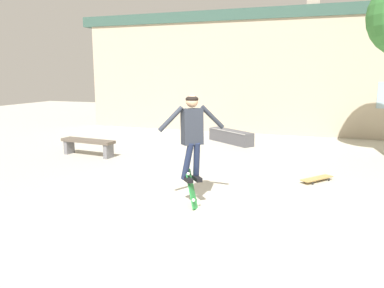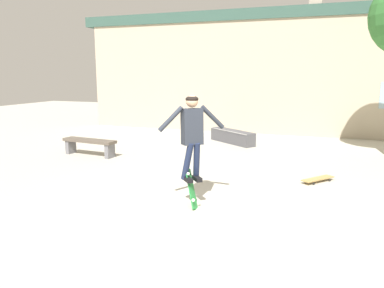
{
  "view_description": "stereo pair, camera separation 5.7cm",
  "coord_description": "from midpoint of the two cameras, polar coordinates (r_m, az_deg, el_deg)",
  "views": [
    {
      "loc": [
        1.76,
        -5.79,
        2.28
      ],
      "look_at": [
        -0.35,
        0.19,
        1.08
      ],
      "focal_mm": 35.0,
      "sensor_mm": 36.0,
      "label": 1
    },
    {
      "loc": [
        1.81,
        -5.77,
        2.28
      ],
      "look_at": [
        -0.35,
        0.19,
        1.08
      ],
      "focal_mm": 35.0,
      "sensor_mm": 36.0,
      "label": 2
    }
  ],
  "objects": [
    {
      "name": "building_backdrop",
      "position": [
        14.53,
        12.62,
        10.93
      ],
      "size": [
        16.37,
        0.52,
        5.57
      ],
      "color": "#B7A88E",
      "rests_on": "ground_plane"
    },
    {
      "name": "skateboard_resting",
      "position": [
        8.46,
        18.3,
        -5.0
      ],
      "size": [
        0.68,
        0.78,
        0.08
      ],
      "rotation": [
        0.0,
        0.0,
        0.9
      ],
      "color": "#AD894C",
      "rests_on": "ground_plane"
    },
    {
      "name": "skater",
      "position": [
        6.41,
        -0.25,
        2.08
      ],
      "size": [
        0.97,
        0.84,
        1.49
      ],
      "rotation": [
        0.0,
        0.0,
        -0.87
      ],
      "color": "#282D38"
    },
    {
      "name": "skate_ledge",
      "position": [
        12.49,
        5.78,
        1.15
      ],
      "size": [
        1.74,
        1.46,
        0.43
      ],
      "rotation": [
        0.0,
        0.0,
        -0.65
      ],
      "color": "#4C4C51",
      "rests_on": "ground_plane"
    },
    {
      "name": "park_bench",
      "position": [
        10.87,
        -15.72,
        0.01
      ],
      "size": [
        1.67,
        0.54,
        0.47
      ],
      "rotation": [
        0.0,
        0.0,
        -0.1
      ],
      "color": "brown",
      "rests_on": "ground_plane"
    },
    {
      "name": "ground_plane",
      "position": [
        6.47,
        2.13,
        -9.95
      ],
      "size": [
        40.0,
        40.0,
        0.0
      ],
      "primitive_type": "plane",
      "color": "#B2AD9E"
    },
    {
      "name": "skateboard_flipping",
      "position": [
        6.56,
        -0.33,
        -6.79
      ],
      "size": [
        0.34,
        0.52,
        0.72
      ],
      "rotation": [
        0.0,
        0.0,
        -0.9
      ],
      "color": "#237F38"
    }
  ]
}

